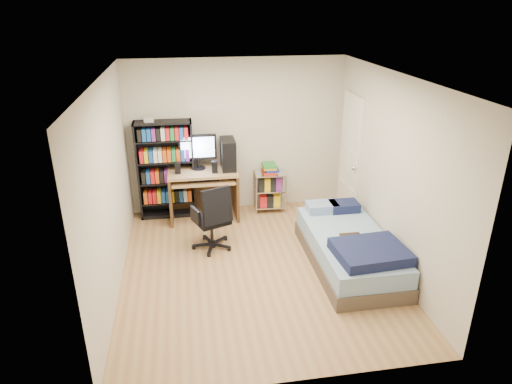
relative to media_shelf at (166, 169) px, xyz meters
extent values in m
cube|color=#A48252|center=(1.16, -1.84, -0.83)|extent=(3.50, 4.00, 0.04)
cube|color=white|center=(1.16, -1.84, 1.71)|extent=(3.50, 4.00, 0.04)
cube|color=beige|center=(1.16, 0.18, 0.44)|extent=(3.50, 0.04, 2.50)
cube|color=beige|center=(1.16, -3.86, 0.44)|extent=(3.50, 0.04, 2.50)
cube|color=beige|center=(-0.61, -1.84, 0.44)|extent=(0.04, 4.00, 2.50)
cube|color=beige|center=(2.93, -1.84, 0.44)|extent=(0.04, 4.00, 2.50)
cube|color=black|center=(0.00, 0.00, -0.02)|extent=(0.89, 0.30, 1.59)
cube|color=black|center=(0.00, 0.00, -0.57)|extent=(0.83, 0.28, 0.02)
cube|color=red|center=(0.00, -0.01, -0.45)|extent=(0.77, 0.24, 0.19)
cube|color=black|center=(0.00, 0.00, -0.22)|extent=(0.83, 0.28, 0.02)
cube|color=#1854AB|center=(0.00, -0.01, -0.11)|extent=(0.77, 0.24, 0.19)
cube|color=black|center=(0.00, 0.00, 0.13)|extent=(0.83, 0.28, 0.02)
cube|color=yellow|center=(0.00, -0.01, 0.24)|extent=(0.77, 0.24, 0.19)
cube|color=black|center=(0.00, 0.00, 0.47)|extent=(0.83, 0.28, 0.02)
cube|color=#1C8039|center=(0.00, -0.01, 0.59)|extent=(0.77, 0.24, 0.19)
cube|color=silver|center=(-0.20, 0.00, 0.80)|extent=(0.14, 0.12, 0.07)
cube|color=tan|center=(0.57, -0.20, -0.02)|extent=(1.09, 0.60, 0.04)
cube|color=#35271D|center=(0.05, -0.20, -0.43)|extent=(0.04, 0.60, 0.77)
cube|color=#35271D|center=(1.10, -0.20, -0.43)|extent=(0.04, 0.60, 0.77)
cube|color=#35271D|center=(0.57, 0.08, -0.41)|extent=(1.04, 0.03, 0.71)
cube|color=tan|center=(0.57, -0.29, -0.13)|extent=(0.98, 0.49, 0.03)
cube|color=black|center=(0.57, -0.31, -0.10)|extent=(0.48, 0.16, 0.03)
cube|color=black|center=(0.52, -0.08, 0.36)|extent=(0.59, 0.05, 0.39)
cube|color=#CCDCFF|center=(0.52, -0.11, 0.36)|extent=(0.52, 0.01, 0.33)
cube|color=black|center=(0.99, -0.14, 0.24)|extent=(0.22, 0.46, 0.48)
cube|color=black|center=(0.19, -0.25, 0.09)|extent=(0.09, 0.09, 0.19)
cube|color=black|center=(0.76, -0.31, 0.09)|extent=(0.09, 0.09, 0.19)
cylinder|color=black|center=(0.63, -1.18, -0.57)|extent=(0.05, 0.05, 0.34)
cube|color=black|center=(0.63, -1.18, -0.38)|extent=(0.56, 0.56, 0.07)
cube|color=black|center=(0.70, -1.37, -0.09)|extent=(0.44, 0.28, 0.50)
cube|color=black|center=(0.41, -1.27, -0.25)|extent=(0.13, 0.27, 0.20)
cube|color=black|center=(0.84, -1.10, -0.25)|extent=(0.13, 0.27, 0.20)
cylinder|color=silver|center=(1.42, -0.24, -0.48)|extent=(0.02, 0.02, 0.67)
cylinder|color=silver|center=(1.92, -0.26, -0.48)|extent=(0.02, 0.02, 0.67)
cylinder|color=silver|center=(1.44, 0.11, -0.48)|extent=(0.02, 0.02, 0.67)
cylinder|color=silver|center=(1.93, 0.08, -0.48)|extent=(0.02, 0.02, 0.67)
cube|color=silver|center=(1.68, -0.08, -0.72)|extent=(0.51, 0.37, 0.02)
cube|color=silver|center=(1.68, -0.08, -0.43)|extent=(0.51, 0.37, 0.02)
cube|color=silver|center=(1.68, -0.08, -0.15)|extent=(0.51, 0.37, 0.02)
cube|color=#A22617|center=(1.68, -0.08, -0.06)|extent=(0.23, 0.28, 0.15)
cube|color=brown|center=(2.40, -1.95, -0.72)|extent=(0.99, 1.98, 0.20)
cube|color=#81A3C1|center=(2.40, -1.95, -0.50)|extent=(0.95, 1.94, 0.24)
cube|color=#141B40|center=(2.45, -2.50, -0.32)|extent=(0.89, 0.75, 0.14)
cube|color=#AACDF1|center=(2.25, -1.16, -0.32)|extent=(0.45, 0.30, 0.13)
cube|color=#141B40|center=(2.58, -1.18, -0.32)|extent=(0.42, 0.30, 0.13)
cube|color=#412B15|center=(2.40, -2.00, -0.37)|extent=(0.28, 0.22, 0.02)
cube|color=silver|center=(2.89, -0.49, 0.19)|extent=(0.05, 0.80, 2.00)
sphere|color=silver|center=(2.83, -0.81, 0.14)|extent=(0.08, 0.08, 0.08)
camera|label=1|loc=(0.32, -6.99, 2.48)|focal=32.00mm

